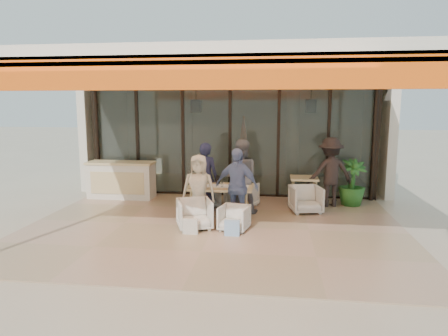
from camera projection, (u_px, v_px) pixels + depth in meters
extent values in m
plane|color=#C6B293|center=(214.00, 227.00, 8.54)|extent=(70.00, 70.00, 0.00)
cube|color=tan|center=(214.00, 227.00, 8.54)|extent=(8.00, 6.00, 0.01)
cube|color=silver|center=(213.00, 70.00, 8.02)|extent=(8.00, 6.00, 0.20)
cube|color=#FF590D|center=(179.00, 72.00, 5.19)|extent=(8.00, 0.12, 0.45)
cube|color=#F55814|center=(190.00, 68.00, 5.84)|extent=(8.00, 1.50, 0.06)
cylinder|color=black|center=(97.00, 139.00, 11.60)|extent=(0.12, 0.12, 3.20)
cylinder|color=black|center=(374.00, 143.00, 10.62)|extent=(0.12, 0.12, 3.20)
cube|color=#9EADA3|center=(230.00, 140.00, 11.23)|extent=(8.00, 0.03, 3.20)
cube|color=black|center=(230.00, 195.00, 11.47)|extent=(8.00, 0.10, 0.08)
cube|color=black|center=(230.00, 84.00, 10.98)|extent=(8.00, 0.10, 0.08)
cube|color=black|center=(95.00, 139.00, 11.73)|extent=(0.08, 0.10, 3.20)
cube|color=black|center=(138.00, 139.00, 11.57)|extent=(0.08, 0.10, 3.20)
cube|color=black|center=(183.00, 140.00, 11.40)|extent=(0.08, 0.10, 3.20)
cube|color=black|center=(230.00, 140.00, 11.23)|extent=(0.08, 0.10, 3.20)
cube|color=black|center=(278.00, 141.00, 11.06)|extent=(0.08, 0.10, 3.20)
cube|color=black|center=(328.00, 142.00, 10.89)|extent=(0.08, 0.10, 3.20)
cube|color=black|center=(378.00, 142.00, 10.72)|extent=(0.08, 0.10, 3.20)
cube|color=silver|center=(241.00, 129.00, 14.64)|extent=(9.00, 0.25, 3.40)
cube|color=silver|center=(107.00, 131.00, 13.48)|extent=(0.25, 3.50, 3.40)
cube|color=silver|center=(377.00, 134.00, 12.37)|extent=(0.25, 3.50, 3.40)
cube|color=silver|center=(236.00, 79.00, 12.66)|extent=(9.00, 3.50, 0.25)
cube|color=#DFC788|center=(236.00, 184.00, 13.19)|extent=(8.00, 3.50, 0.02)
cylinder|color=silver|center=(187.00, 139.00, 13.01)|extent=(0.40, 0.40, 3.00)
cylinder|color=silver|center=(292.00, 140.00, 12.58)|extent=(0.40, 0.40, 3.00)
cylinder|color=black|center=(196.00, 91.00, 12.33)|extent=(0.03, 0.03, 0.70)
cube|color=black|center=(196.00, 106.00, 12.40)|extent=(0.30, 0.30, 0.40)
sphere|color=#FFBF72|center=(196.00, 106.00, 12.40)|extent=(0.18, 0.18, 0.18)
cylinder|color=black|center=(311.00, 91.00, 11.89)|extent=(0.03, 0.03, 0.70)
cube|color=black|center=(311.00, 106.00, 11.96)|extent=(0.30, 0.30, 0.40)
sphere|color=#FFBF72|center=(311.00, 106.00, 11.96)|extent=(0.18, 0.18, 0.18)
cylinder|color=black|center=(243.00, 187.00, 12.41)|extent=(0.40, 0.40, 0.05)
cylinder|color=black|center=(243.00, 156.00, 12.26)|extent=(0.04, 0.04, 2.10)
cone|color=#E45B13|center=(244.00, 134.00, 12.15)|extent=(0.32, 0.32, 1.10)
cube|color=silver|center=(121.00, 181.00, 11.09)|extent=(1.80, 0.60, 1.00)
cube|color=#DFC788|center=(121.00, 163.00, 11.01)|extent=(1.85, 0.65, 0.06)
cube|color=#DFC788|center=(117.00, 183.00, 10.79)|extent=(1.50, 0.02, 0.60)
cube|color=#DFC788|center=(220.00, 187.00, 9.20)|extent=(1.50, 0.90, 0.05)
cube|color=white|center=(220.00, 186.00, 9.20)|extent=(1.30, 0.35, 0.01)
cylinder|color=#DFC788|center=(191.00, 205.00, 9.02)|extent=(0.06, 0.06, 0.70)
cylinder|color=#DFC788|center=(246.00, 207.00, 8.87)|extent=(0.06, 0.06, 0.70)
cylinder|color=#DFC788|center=(197.00, 199.00, 9.65)|extent=(0.06, 0.06, 0.70)
cylinder|color=#DFC788|center=(248.00, 200.00, 9.49)|extent=(0.06, 0.06, 0.70)
cylinder|color=white|center=(200.00, 184.00, 9.10)|extent=(0.06, 0.06, 0.11)
cylinder|color=white|center=(211.00, 182.00, 9.41)|extent=(0.06, 0.06, 0.11)
cylinder|color=white|center=(222.00, 184.00, 9.08)|extent=(0.06, 0.06, 0.11)
cylinder|color=white|center=(234.00, 182.00, 9.32)|extent=(0.06, 0.06, 0.11)
cylinder|color=white|center=(241.00, 186.00, 8.93)|extent=(0.06, 0.06, 0.11)
cylinder|color=#974215|center=(198.00, 181.00, 9.40)|extent=(0.07, 0.07, 0.16)
cylinder|color=black|center=(218.00, 180.00, 9.47)|extent=(0.09, 0.09, 0.17)
cylinder|color=black|center=(218.00, 176.00, 9.45)|extent=(0.10, 0.10, 0.01)
cylinder|color=white|center=(199.00, 188.00, 8.96)|extent=(0.22, 0.22, 0.01)
cylinder|color=white|center=(239.00, 189.00, 8.84)|extent=(0.22, 0.22, 0.01)
cylinder|color=white|center=(204.00, 182.00, 9.56)|extent=(0.22, 0.22, 0.01)
cylinder|color=white|center=(241.00, 183.00, 9.45)|extent=(0.22, 0.22, 0.01)
imported|color=silver|center=(209.00, 194.00, 10.25)|extent=(0.70, 0.66, 0.64)
imported|color=silver|center=(242.00, 194.00, 10.13)|extent=(0.88, 0.85, 0.71)
imported|color=silver|center=(194.00, 213.00, 8.38)|extent=(0.87, 0.85, 0.71)
imported|color=silver|center=(234.00, 217.00, 8.28)|extent=(0.68, 0.65, 0.59)
imported|color=#171C32|center=(206.00, 177.00, 9.67)|extent=(0.70, 0.54, 1.71)
imported|color=#5C5C60|center=(240.00, 177.00, 9.56)|extent=(0.95, 0.79, 1.79)
imported|color=beige|center=(199.00, 189.00, 8.80)|extent=(0.75, 0.50, 1.53)
imported|color=#6A81B1|center=(237.00, 186.00, 8.69)|extent=(1.06, 0.69, 1.68)
cube|color=silver|center=(191.00, 227.00, 8.02)|extent=(0.30, 0.10, 0.34)
cube|color=#99BFD8|center=(232.00, 229.00, 7.91)|extent=(0.30, 0.10, 0.34)
cube|color=#DFC788|center=(304.00, 178.00, 10.32)|extent=(0.70, 0.70, 0.05)
cylinder|color=#DFC788|center=(293.00, 194.00, 10.14)|extent=(0.05, 0.05, 0.70)
cylinder|color=#DFC788|center=(316.00, 195.00, 10.07)|extent=(0.05, 0.05, 0.70)
cylinder|color=#DFC788|center=(292.00, 189.00, 10.69)|extent=(0.05, 0.05, 0.70)
cylinder|color=#DFC788|center=(314.00, 190.00, 10.62)|extent=(0.05, 0.05, 0.70)
imported|color=silver|center=(306.00, 198.00, 9.65)|extent=(0.83, 0.80, 0.73)
imported|color=black|center=(330.00, 172.00, 10.14)|extent=(1.29, 0.95, 1.79)
imported|color=#1E5919|center=(352.00, 183.00, 10.26)|extent=(0.77, 0.77, 1.22)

